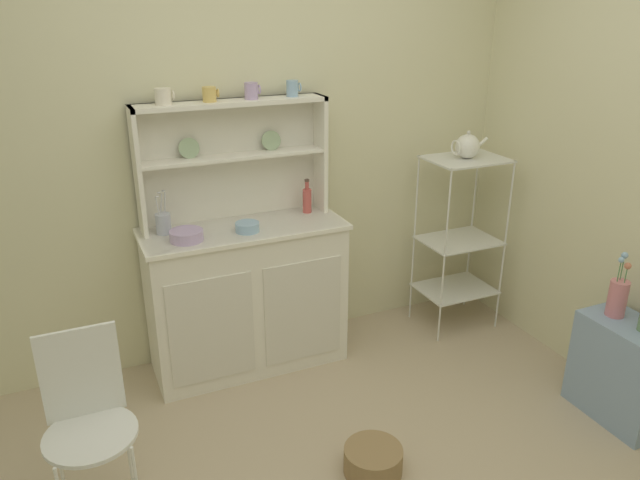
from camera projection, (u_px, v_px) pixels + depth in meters
wall_back at (254, 145)px, 3.47m from camera, size 3.84×0.05×2.50m
hutch_cabinet at (247, 295)px, 3.49m from camera, size 1.12×0.45×0.86m
hutch_shelf_unit at (231, 150)px, 3.33m from camera, size 1.05×0.18×0.67m
bakers_rack at (460, 229)px, 3.86m from camera, size 0.47×0.36×1.13m
side_shelf_blue at (624, 371)px, 3.09m from camera, size 0.28×0.48×0.53m
wire_chair at (87, 413)px, 2.39m from camera, size 0.36×0.36×0.85m
floor_basket at (373, 460)px, 2.78m from camera, size 0.27×0.27×0.13m
cup_cream_0 at (163, 96)px, 3.04m from camera, size 0.10×0.08×0.08m
cup_gold_1 at (210, 94)px, 3.13m from camera, size 0.09×0.07×0.08m
cup_lilac_2 at (252, 91)px, 3.22m from camera, size 0.09×0.07×0.09m
cup_sky_3 at (293, 88)px, 3.31m from camera, size 0.08×0.07×0.09m
bowl_mixing_large at (186, 235)px, 3.14m from camera, size 0.17×0.17×0.06m
bowl_floral_medium at (247, 227)px, 3.26m from camera, size 0.13×0.13×0.05m
jam_bottle at (307, 199)px, 3.53m from camera, size 0.05×0.05×0.20m
utensil_jar at (163, 223)px, 3.22m from camera, size 0.08×0.08×0.24m
porcelain_teapot at (467, 146)px, 3.66m from camera, size 0.24×0.15×0.17m
flower_vase at (618, 296)px, 3.06m from camera, size 0.09×0.09×0.34m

